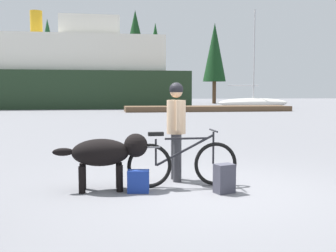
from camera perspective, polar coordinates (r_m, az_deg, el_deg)
ground_plane at (r=6.35m, az=5.53°, el=-8.94°), size 160.00×160.00×0.00m
bicycle at (r=6.46m, az=1.99°, el=-5.21°), size 1.77×0.44×0.91m
person_cyclist at (r=6.84m, az=1.16°, el=0.53°), size 0.32×0.53×1.67m
dog at (r=6.26m, az=-8.56°, el=-3.72°), size 1.44×0.49×0.87m
backpack at (r=6.15m, az=7.92°, el=-7.32°), size 0.33×0.28×0.44m
handbag_pannier at (r=6.14m, az=-4.19°, el=-7.77°), size 0.34×0.23×0.34m
dock_pier at (r=31.80m, az=5.53°, el=2.46°), size 12.82×2.73×0.40m
ferry_boat at (r=39.75m, az=-13.88°, el=7.10°), size 22.29×8.54×8.96m
sailboat_moored at (r=39.40m, az=11.90°, el=3.29°), size 6.81×1.91×9.16m
pine_tree_far_left at (r=50.81m, az=-16.54°, el=10.41°), size 2.81×2.81×10.06m
pine_tree_center at (r=50.33m, az=-4.62°, el=11.25°), size 3.83×3.83×11.36m
pine_tree_far_right at (r=52.81m, az=6.57°, el=10.22°), size 2.95×2.95×10.25m
pine_tree_mid_back at (r=57.12m, az=-1.79°, el=10.25°), size 3.11×3.11×11.01m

